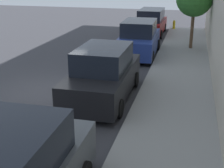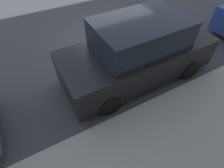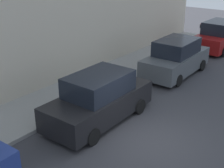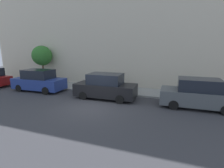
{
  "view_description": "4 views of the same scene",
  "coord_description": "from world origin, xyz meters",
  "views": [
    {
      "loc": [
        5.3,
        -10.65,
        4.53
      ],
      "look_at": [
        2.87,
        -1.17,
        1.0
      ],
      "focal_mm": 50.0,
      "sensor_mm": 36.0,
      "label": 1
    },
    {
      "loc": [
        5.7,
        -2.84,
        4.2
      ],
      "look_at": [
        3.1,
        -1.43,
        1.0
      ],
      "focal_mm": 28.0,
      "sensor_mm": 36.0,
      "label": 2
    },
    {
      "loc": [
        -4.94,
        8.35,
        6.18
      ],
      "look_at": [
        2.72,
        -1.49,
        1.0
      ],
      "focal_mm": 50.0,
      "sensor_mm": 36.0,
      "label": 3
    },
    {
      "loc": [
        -10.15,
        -5.17,
        4.0
      ],
      "look_at": [
        3.15,
        -0.3,
        1.0
      ],
      "focal_mm": 28.0,
      "sensor_mm": 36.0,
      "label": 4
    }
  ],
  "objects": [
    {
      "name": "sidewalk",
      "position": [
        4.9,
        0.0,
        0.07
      ],
      "size": [
        2.8,
        32.0,
        0.15
      ],
      "color": "gray",
      "rests_on": "ground_plane"
    },
    {
      "name": "parked_minivan_fifth",
      "position": [
        2.24,
        13.2,
        0.92
      ],
      "size": [
        2.02,
        4.92,
        1.9
      ],
      "color": "maroon",
      "rests_on": "ground_plane"
    },
    {
      "name": "parked_suv_third",
      "position": [
        2.26,
        -0.08,
        0.93
      ],
      "size": [
        2.08,
        4.82,
        1.98
      ],
      "color": "black",
      "rests_on": "ground_plane"
    },
    {
      "name": "parked_suv_fourth",
      "position": [
        2.43,
        6.65,
        0.93
      ],
      "size": [
        2.09,
        4.85,
        1.98
      ],
      "color": "navy",
      "rests_on": "ground_plane"
    },
    {
      "name": "fire_hydrant",
      "position": [
        3.85,
        15.24,
        0.49
      ],
      "size": [
        0.2,
        0.2,
        0.69
      ],
      "color": "gold",
      "rests_on": "sidewalk"
    },
    {
      "name": "ground_plane",
      "position": [
        0.0,
        0.0,
        0.0
      ],
      "size": [
        60.0,
        60.0,
        0.0
      ],
      "primitive_type": "plane",
      "color": "#38383D"
    }
  ]
}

